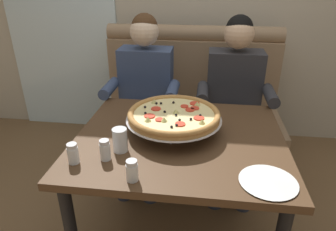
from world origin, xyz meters
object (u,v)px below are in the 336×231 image
Objects in this scene: booth_bench at (189,117)px; patio_chair at (79,60)px; shaker_parmesan at (132,172)px; drinking_glass at (120,141)px; pizza at (174,115)px; diner_left at (144,92)px; shaker_pepper_flakes at (105,151)px; shaker_oregano at (73,155)px; plate_near_left at (268,181)px; diner_right at (234,97)px; dining_table at (180,150)px.

patio_chair is (-1.49, 1.20, 0.13)m from booth_bench.
drinking_glass is at bearing 116.97° from shaker_parmesan.
pizza reaches higher than shaker_parmesan.
patio_chair is (-1.15, 1.47, -0.19)m from diner_left.
shaker_parmesan is 0.21m from shaker_pepper_flakes.
plate_near_left is (0.87, -0.04, -0.03)m from shaker_oregano.
pizza is at bearing -92.52° from booth_bench.
diner_left and diner_right have the same top height.
booth_bench is at bearing 74.91° from shaker_pepper_flakes.
booth_bench reaches higher than plate_near_left.
drinking_glass is (-0.24, -0.23, -0.04)m from pizza.
shaker_pepper_flakes is (-0.33, -1.21, 0.38)m from booth_bench.
diner_right is 12.82× the size of shaker_oregano.
diner_right is 1.19m from shaker_parmesan.
diner_left is 1.00× the size of diner_right.
diner_left reaches higher than patio_chair.
diner_right is at bearing 54.57° from drinking_glass.
diner_right reaches higher than booth_bench.
booth_bench is 1.17× the size of diner_right.
diner_right is 13.13× the size of shaker_parmesan.
pizza is at bearing 40.65° from shaker_oregano.
shaker_oregano is at bearing -145.24° from drinking_glass.
diner_right is at bearing -38.41° from booth_bench.
booth_bench is at bearing 76.20° from drinking_glass.
drinking_glass is at bearing 166.30° from plate_near_left.
shaker_oregano is 0.14m from shaker_pepper_flakes.
shaker_pepper_flakes is at bearing -64.37° from patio_chair.
patio_chair is at bearing 140.98° from booth_bench.
patio_chair reaches higher than plate_near_left.
pizza reaches higher than plate_near_left.
shaker_parmesan is at bearing -114.80° from diner_right.
diner_left is 0.70m from pizza.
shaker_pepper_flakes is at bearing 18.44° from shaker_oregano.
shaker_oregano is 0.12× the size of patio_chair.
diner_right is (0.67, 0.00, 0.00)m from diner_left.
booth_bench is 15.01× the size of shaker_oregano.
dining_table is 2.13× the size of pizza.
diner_left is at bearing 115.33° from pizza.
shaker_pepper_flakes is (-0.16, 0.14, 0.00)m from shaker_parmesan.
patio_chair is at bearing 141.09° from diner_right.
diner_right is at bearing 51.11° from shaker_oregano.
shaker_parmesan is at bearing -105.36° from pizza.
booth_bench is 1.17× the size of diner_left.
diner_right is 5.20× the size of plate_near_left.
diner_right is 1.16m from shaker_pepper_flakes.
dining_table is 1.29× the size of patio_chair.
plate_near_left is at bearing -6.43° from shaker_pepper_flakes.
diner_right reaches higher than dining_table.
dining_table is 9.27× the size of drinking_glass.
patio_chair is at bearing 124.59° from pizza.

